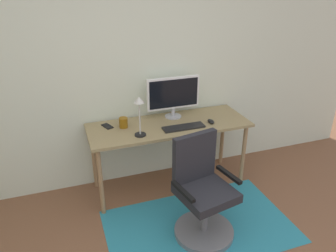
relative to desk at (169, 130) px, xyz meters
The scene contains 10 objects.
wall_back 0.82m from the desk, 136.87° to the left, with size 6.00×0.10×2.60m, color silver.
area_rug 1.00m from the desk, 86.69° to the right, with size 1.73×1.04×0.01m, color teal.
desk is the anchor object (origin of this frame).
monitor 0.38m from the desk, 57.33° to the left, with size 0.58×0.18×0.44m.
keyboard 0.20m from the desk, 53.54° to the right, with size 0.43×0.13×0.02m, color black.
computer_mouse 0.45m from the desk, 15.75° to the right, with size 0.06×0.10×0.03m, color black.
coffee_cup 0.49m from the desk, behind, with size 0.09×0.09×0.10m, color #84540F.
cell_phone 0.64m from the desk, 166.84° to the left, with size 0.07×0.14×0.01m, color black.
desk_lamp 0.52m from the desk, 155.40° to the right, with size 0.11×0.11×0.40m.
office_chair 0.85m from the desk, 87.60° to the right, with size 0.57×0.54×0.94m.
Camera 1 is at (-0.63, -1.07, 2.15)m, focal length 34.79 mm.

